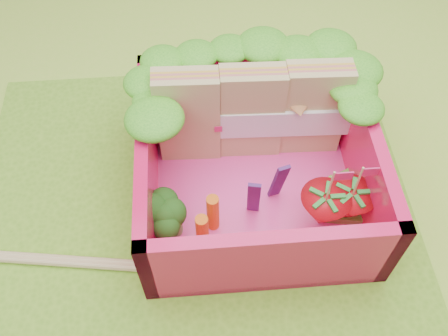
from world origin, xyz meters
TOP-DOWN VIEW (x-y plane):
  - ground at (0.00, 0.00)m, footprint 14.00×14.00m
  - placemat at (0.00, 0.00)m, footprint 2.60×2.60m
  - bento_floor at (0.37, 0.24)m, footprint 1.30×1.30m
  - bento_box at (0.37, 0.24)m, footprint 1.30×1.30m
  - lettuce_ruffle at (0.37, 0.68)m, footprint 1.43×0.77m
  - sandwich_stack at (0.37, 0.54)m, footprint 1.18×0.21m
  - broccoli at (-0.13, -0.03)m, footprint 0.33×0.33m
  - carrot_sticks at (0.07, -0.07)m, footprint 0.13×0.19m
  - purple_wedges at (0.41, 0.08)m, footprint 0.22×0.13m
  - strawberry_left at (0.71, -0.05)m, footprint 0.28×0.28m
  - strawberry_right at (0.86, -0.03)m, footprint 0.26×0.26m
  - snap_peas at (0.87, 0.09)m, footprint 0.33×0.41m
  - chopsticks at (-1.08, -0.11)m, footprint 2.41×0.42m

SIDE VIEW (x-z plane):
  - ground at x=0.00m, z-range 0.00..0.00m
  - placemat at x=0.00m, z-range 0.00..0.03m
  - chopsticks at x=-1.08m, z-range 0.03..0.07m
  - bento_floor at x=0.37m, z-range 0.03..0.08m
  - snap_peas at x=0.87m, z-range 0.08..0.13m
  - strawberry_right at x=0.86m, z-range -0.03..0.47m
  - carrot_sticks at x=0.07m, z-range 0.08..0.36m
  - strawberry_left at x=0.71m, z-range -0.03..0.48m
  - broccoli at x=-0.13m, z-range 0.13..0.39m
  - purple_wedges at x=0.41m, z-range 0.08..0.46m
  - bento_box at x=0.37m, z-range 0.03..0.58m
  - sandwich_stack at x=0.37m, z-range 0.07..0.72m
  - lettuce_ruffle at x=0.37m, z-range 0.58..0.69m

